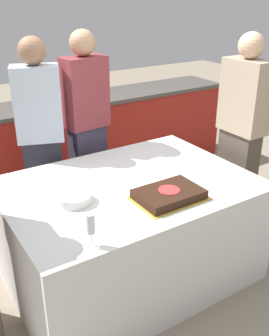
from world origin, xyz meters
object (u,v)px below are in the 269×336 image
Objects in this scene: person_seated_right at (240,138)px; person_cutting_cake at (87,130)px; wine_glass at (91,225)px; cake at (169,194)px; person_standing_back at (41,141)px; plate_stack at (74,198)px.

person_cutting_cake is at bearing -130.52° from person_seated_right.
wine_glass is 0.11× the size of person_cutting_cake.
wine_glass is at bearing -164.03° from cake.
person_standing_back is (-1.36, 0.82, -0.00)m from person_seated_right.
person_cutting_cake is at bearing 64.33° from wine_glass.
cake is at bearing 82.97° from person_cutting_cake.
plate_stack is at bearing -88.41° from person_seated_right.
cake is 0.59m from plate_stack.
person_standing_back reaches higher than plate_stack.
person_seated_right reaches higher than wine_glass.
wine_glass is 1.47m from person_cutting_cake.
wine_glass is (-0.11, -0.46, 0.10)m from plate_stack.
person_seated_right is at bearing 1.59° from plate_stack.
plate_stack is (-0.52, 0.28, -0.00)m from cake.
person_seated_right is at bearing 132.45° from person_cutting_cake.
plate_stack is 1.48m from person_seated_right.
wine_glass is 1.67m from person_seated_right.
cake is at bearing 15.97° from wine_glass.
cake is 0.27× the size of person_standing_back.
person_cutting_cake is (0.52, 0.86, 0.09)m from plate_stack.
plate_stack is 1.01m from person_cutting_cake.
cake is 0.26× the size of person_cutting_cake.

